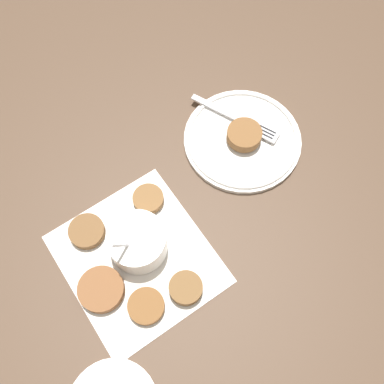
{
  "coord_description": "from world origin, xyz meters",
  "views": [
    {
      "loc": [
        -0.23,
        0.01,
        0.77
      ],
      "look_at": [
        0.06,
        -0.14,
        0.02
      ],
      "focal_mm": 42.0,
      "sensor_mm": 36.0,
      "label": 1
    }
  ],
  "objects": [
    {
      "name": "fritter_4",
      "position": [
        -0.08,
        0.02,
        0.01
      ],
      "size": [
        0.06,
        0.06,
        0.02
      ],
      "color": "brown",
      "rests_on": "napkin"
    },
    {
      "name": "sauce_bowl",
      "position": [
        0.02,
        -0.01,
        0.03
      ],
      "size": [
        0.11,
        0.1,
        0.12
      ],
      "color": "white",
      "rests_on": "napkin"
    },
    {
      "name": "serving_plate",
      "position": [
        0.12,
        -0.28,
        0.01
      ],
      "size": [
        0.23,
        0.23,
        0.02
      ],
      "color": "white",
      "rests_on": "ground_plane"
    },
    {
      "name": "fritter_0",
      "position": [
        0.09,
        -0.06,
        0.01
      ],
      "size": [
        0.06,
        0.06,
        0.02
      ],
      "color": "brown",
      "rests_on": "napkin"
    },
    {
      "name": "fritter_3",
      "position": [
        0.08,
        0.06,
        0.01
      ],
      "size": [
        0.06,
        0.06,
        0.02
      ],
      "color": "brown",
      "rests_on": "napkin"
    },
    {
      "name": "ground_plane",
      "position": [
        0.0,
        0.0,
        0.0
      ],
      "size": [
        4.0,
        4.0,
        0.0
      ],
      "primitive_type": "plane",
      "color": "#4C3828"
    },
    {
      "name": "fritter_1",
      "position": [
        -0.02,
        0.08,
        0.01
      ],
      "size": [
        0.08,
        0.08,
        0.02
      ],
      "color": "brown",
      "rests_on": "napkin"
    },
    {
      "name": "fork",
      "position": [
        0.15,
        -0.3,
        0.02
      ],
      "size": [
        0.17,
        0.12,
        0.0
      ],
      "color": "silver",
      "rests_on": "serving_plate"
    },
    {
      "name": "napkin",
      "position": [
        0.0,
        0.0,
        0.0
      ],
      "size": [
        0.29,
        0.27,
        0.0
      ],
      "color": "silver",
      "rests_on": "ground_plane"
    },
    {
      "name": "fritter_2",
      "position": [
        -0.09,
        -0.05,
        0.01
      ],
      "size": [
        0.06,
        0.06,
        0.02
      ],
      "color": "brown",
      "rests_on": "napkin"
    },
    {
      "name": "fritter_on_plate",
      "position": [
        0.12,
        -0.28,
        0.03
      ],
      "size": [
        0.07,
        0.07,
        0.02
      ],
      "color": "brown",
      "rests_on": "serving_plate"
    }
  ]
}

